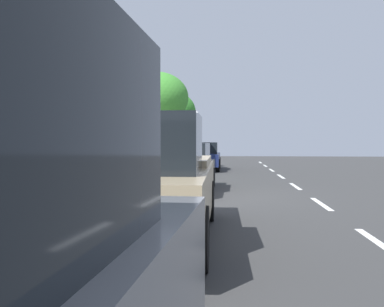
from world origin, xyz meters
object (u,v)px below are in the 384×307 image
bicycle_at_curb (183,169)px  street_tree_near_cyclist (171,112)px  parked_pickup_tan_mid (148,184)px  pedestrian_on_phone (47,163)px  fire_hydrant (177,160)px  parked_sedan_black_second (183,167)px  cyclist_with_backpack (179,153)px  street_tree_mid_block (157,99)px  parked_sedan_dark_blue_nearest (203,156)px

bicycle_at_curb → street_tree_near_cyclist: 7.57m
parked_pickup_tan_mid → pedestrian_on_phone: bearing=-48.3°
fire_hydrant → parked_sedan_black_second: bearing=98.3°
bicycle_at_curb → parked_pickup_tan_mid: bearing=93.3°
cyclist_with_backpack → street_tree_mid_block: 3.10m
parked_sedan_black_second → fire_hydrant: bearing=-81.7°
street_tree_near_cyclist → street_tree_mid_block: 5.03m
parked_pickup_tan_mid → pedestrian_on_phone: size_ratio=3.38×
street_tree_near_cyclist → street_tree_mid_block: street_tree_mid_block is taller
pedestrian_on_phone → fire_hydrant: pedestrian_on_phone is taller
bicycle_at_curb → cyclist_with_backpack: (0.22, -0.46, 0.68)m
street_tree_near_cyclist → pedestrian_on_phone: (1.15, 14.56, -2.27)m
bicycle_at_curb → street_tree_near_cyclist: size_ratio=0.41×
parked_sedan_dark_blue_nearest → cyclist_with_backpack: cyclist_with_backpack is taller
parked_sedan_black_second → bicycle_at_curb: parked_sedan_black_second is taller
fire_hydrant → street_tree_near_cyclist: bearing=-73.8°
street_tree_near_cyclist → pedestrian_on_phone: 14.78m
parked_sedan_black_second → parked_pickup_tan_mid: parked_pickup_tan_mid is taller
parked_sedan_dark_blue_nearest → street_tree_mid_block: street_tree_mid_block is taller
bicycle_at_curb → street_tree_mid_block: street_tree_mid_block is taller
cyclist_with_backpack → street_tree_near_cyclist: street_tree_near_cyclist is taller
parked_sedan_black_second → pedestrian_on_phone: (3.08, 3.18, 0.28)m
parked_pickup_tan_mid → street_tree_near_cyclist: bearing=-83.4°
parked_pickup_tan_mid → bicycle_at_curb: (0.66, -11.36, -0.51)m
street_tree_near_cyclist → fire_hydrant: 3.35m
bicycle_at_curb → street_tree_near_cyclist: bearing=-78.2°
street_tree_mid_block → parked_sedan_dark_blue_nearest: bearing=-119.4°
parked_sedan_dark_blue_nearest → fire_hydrant: (1.43, 0.32, -0.18)m
parked_sedan_dark_blue_nearest → fire_hydrant: bearing=12.7°
parked_pickup_tan_mid → fire_hydrant: size_ratio=6.35×
parked_pickup_tan_mid → bicycle_at_curb: bearing=-86.7°
street_tree_near_cyclist → bicycle_at_curb: bearing=101.8°
cyclist_with_backpack → pedestrian_on_phone: bearing=73.9°
parked_sedan_dark_blue_nearest → street_tree_mid_block: 4.90m
cyclist_with_backpack → street_tree_near_cyclist: bearing=-79.3°
pedestrian_on_phone → cyclist_with_backpack: bearing=-106.1°
bicycle_at_curb → pedestrian_on_phone: bearing=71.5°
parked_pickup_tan_mid → cyclist_with_backpack: size_ratio=3.06×
cyclist_with_backpack → fire_hydrant: 4.60m
street_tree_mid_block → fire_hydrant: 4.40m
street_tree_mid_block → pedestrian_on_phone: size_ratio=2.96×
parked_sedan_dark_blue_nearest → street_tree_near_cyclist: street_tree_near_cyclist is taller
parked_sedan_dark_blue_nearest → street_tree_near_cyclist: 3.57m
parked_sedan_dark_blue_nearest → cyclist_with_backpack: size_ratio=2.53×
cyclist_with_backpack → street_tree_mid_block: bearing=-48.3°
parked_sedan_dark_blue_nearest → bicycle_at_curb: parked_sedan_dark_blue_nearest is taller
parked_pickup_tan_mid → bicycle_at_curb: size_ratio=3.01×
street_tree_near_cyclist → cyclist_with_backpack: bearing=100.7°
cyclist_with_backpack → street_tree_mid_block: size_ratio=0.37×
pedestrian_on_phone → fire_hydrant: size_ratio=1.88×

